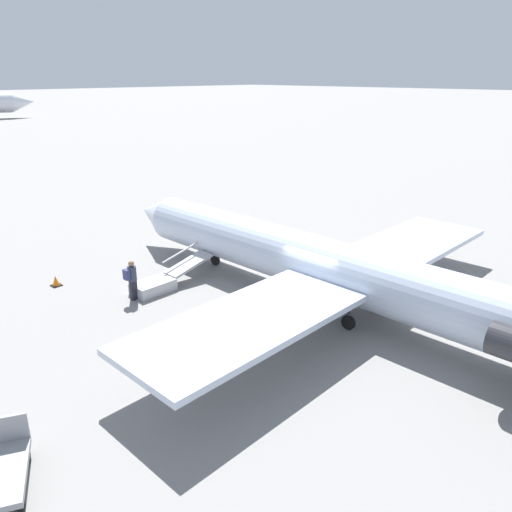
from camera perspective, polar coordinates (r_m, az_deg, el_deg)
name	(u,v)px	position (r m, az deg, el deg)	size (l,w,h in m)	color
ground_plane	(321,304)	(20.87, 7.42, -5.50)	(600.00, 600.00, 0.00)	gray
airplane_main	(339,270)	(19.75, 9.50, -1.58)	(25.46, 19.13, 5.86)	silver
boarding_stairs	(161,282)	(22.35, -10.86, -2.92)	(1.11, 4.02, 1.53)	#B2B2B7
passenger	(132,278)	(21.34, -14.02, -2.42)	(0.36, 0.54, 1.74)	#23232D
luggage_cart	(2,470)	(13.70, -27.06, -20.91)	(2.46, 1.98, 1.22)	gray
traffic_cone_near_stairs	(56,281)	(24.10, -21.91, -2.70)	(0.43, 0.43, 0.47)	black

